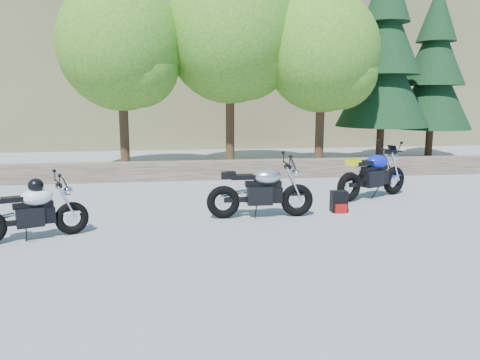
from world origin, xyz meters
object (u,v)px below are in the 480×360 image
white_bike (30,210)px  blue_bike (373,175)px  backpack (339,202)px  silver_bike (261,191)px

white_bike → blue_bike: bearing=-2.9°
white_bike → backpack: 5.64m
silver_bike → backpack: 1.65m
silver_bike → white_bike: bearing=-165.8°
silver_bike → blue_bike: size_ratio=1.02×
silver_bike → blue_bike: 3.15m
white_bike → silver_bike: bearing=-8.6°
white_bike → blue_bike: (6.75, 2.28, 0.04)m
backpack → white_bike: bearing=-169.0°
silver_bike → white_bike: (-3.91, -0.90, -0.01)m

